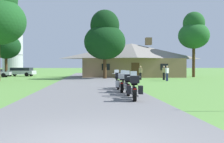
{
  "coord_description": "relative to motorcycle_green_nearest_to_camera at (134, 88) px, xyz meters",
  "views": [
    {
      "loc": [
        0.01,
        -5.3,
        1.59
      ],
      "look_at": [
        1.97,
        17.95,
        1.14
      ],
      "focal_mm": 42.7,
      "sensor_mm": 36.0,
      "label": 1
    }
  ],
  "objects": [
    {
      "name": "tree_right_of_lodge",
      "position": [
        13.45,
        26.54,
        6.09
      ],
      "size": [
        4.57,
        4.57,
        9.72
      ],
      "color": "#422D19",
      "rests_on": "ground"
    },
    {
      "name": "tree_by_lodge_front",
      "position": [
        -0.1,
        21.76,
        4.71
      ],
      "size": [
        5.25,
        5.25,
        8.76
      ],
      "color": "#422D19",
      "rests_on": "ground"
    },
    {
      "name": "stone_lodge",
      "position": [
        4.29,
        28.0,
        2.01
      ],
      "size": [
        15.51,
        7.43,
        5.97
      ],
      "color": "#896B4C",
      "rests_on": "ground"
    },
    {
      "name": "motorcycle_white_farthest_in_row",
      "position": [
        -0.12,
        6.09,
        0.01
      ],
      "size": [
        0.66,
        2.08,
        1.3
      ],
      "rotation": [
        0.0,
        0.0,
        -0.03
      ],
      "color": "black",
      "rests_on": "asphalt_driveway"
    },
    {
      "name": "motorcycle_green_nearest_to_camera",
      "position": [
        0.0,
        0.0,
        0.0
      ],
      "size": [
        0.89,
        2.08,
        1.3
      ],
      "rotation": [
        0.0,
        0.0,
        -0.13
      ],
      "color": "black",
      "rests_on": "asphalt_driveway"
    },
    {
      "name": "bystander_tan_shirt_beside_signpost",
      "position": [
        3.95,
        18.99,
        0.32
      ],
      "size": [
        0.37,
        0.49,
        1.67
      ],
      "rotation": [
        0.0,
        0.0,
        2.07
      ],
      "color": "black",
      "rests_on": "ground"
    },
    {
      "name": "bystander_tan_shirt_near_lodge",
      "position": [
        6.61,
        18.42,
        0.32
      ],
      "size": [
        0.37,
        0.49,
        1.67
      ],
      "rotation": [
        0.0,
        0.0,
        2.08
      ],
      "color": "black",
      "rests_on": "ground"
    },
    {
      "name": "motorcycle_blue_third_in_row",
      "position": [
        -0.07,
        3.91,
        0.0
      ],
      "size": [
        0.95,
        2.07,
        1.3
      ],
      "rotation": [
        0.0,
        0.0,
        -0.18
      ],
      "color": "black",
      "rests_on": "asphalt_driveway"
    },
    {
      "name": "motorcycle_black_second_in_row",
      "position": [
        0.02,
        2.25,
        0.01
      ],
      "size": [
        0.69,
        2.08,
        1.3
      ],
      "rotation": [
        0.0,
        0.0,
        -0.1
      ],
      "color": "black",
      "rests_on": "asphalt_driveway"
    },
    {
      "name": "parked_silver_suv_far_left",
      "position": [
        -13.13,
        32.2,
        0.17
      ],
      "size": [
        4.87,
        2.71,
        1.4
      ],
      "rotation": [
        0.0,
        0.0,
        1.37
      ],
      "color": "#ADAFB7",
      "rests_on": "ground"
    },
    {
      "name": "tree_left_far",
      "position": [
        -15.35,
        31.86,
        4.72
      ],
      "size": [
        4.62,
        4.62,
        8.37
      ],
      "color": "#422D19",
      "rests_on": "ground"
    },
    {
      "name": "asphalt_driveway",
      "position": [
        -2.04,
        11.33,
        -0.58
      ],
      "size": [
        6.4,
        80.0,
        0.06
      ],
      "primitive_type": "cube",
      "color": "slate",
      "rests_on": "ground"
    },
    {
      "name": "bystander_white_shirt_by_tree",
      "position": [
        6.33,
        16.2,
        0.34
      ],
      "size": [
        0.48,
        0.38,
        1.69
      ],
      "rotation": [
        0.0,
        0.0,
        0.57
      ],
      "color": "navy",
      "rests_on": "ground"
    },
    {
      "name": "metal_silo_distant",
      "position": [
        -17.03,
        41.61,
        3.75
      ],
      "size": [
        3.94,
        3.94,
        8.71
      ],
      "color": "#B2B7BC",
      "rests_on": "ground"
    },
    {
      "name": "ground_plane",
      "position": [
        -2.04,
        13.33,
        -0.61
      ],
      "size": [
        500.0,
        500.0,
        0.0
      ],
      "primitive_type": "plane",
      "color": "#56893D"
    }
  ]
}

